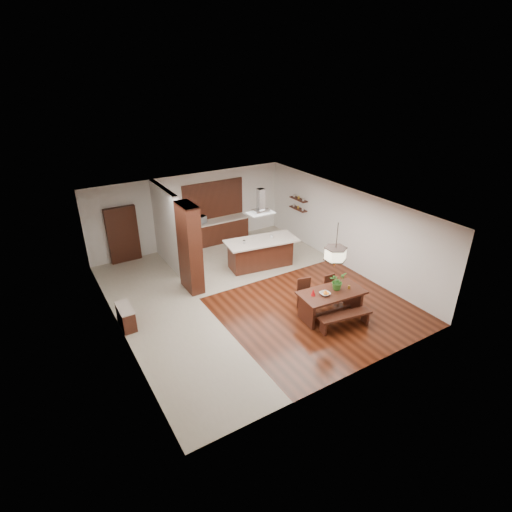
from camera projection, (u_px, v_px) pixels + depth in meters
room_shell at (247, 234)px, 11.95m from camera, size 9.00×9.04×2.92m
tile_hallway at (166, 318)px, 11.56m from camera, size 2.50×9.00×0.01m
tile_kitchen at (243, 256)px, 15.35m from camera, size 5.50×4.00×0.01m
soffit_band at (247, 208)px, 11.60m from camera, size 8.00×9.00×0.02m
partition_pier at (190, 248)px, 12.49m from camera, size 0.45×1.00×2.90m
partition_stub at (167, 227)px, 14.10m from camera, size 0.18×2.40×2.90m
hallway_console at (126, 317)px, 11.08m from camera, size 0.37×0.88×0.63m
hallway_doorway at (123, 235)px, 14.51m from camera, size 1.10×0.20×2.10m
rear_counter at (217, 231)px, 16.34m from camera, size 2.60×0.62×0.95m
kitchen_window at (213, 200)px, 15.99m from camera, size 2.60×0.08×1.50m
shelf_lower at (298, 209)px, 16.05m from camera, size 0.26×0.90×0.04m
shelf_upper at (299, 199)px, 15.88m from camera, size 0.26×0.90×0.04m
dining_table at (331, 298)px, 11.47m from camera, size 1.98×1.11×0.79m
dining_bench at (345, 321)px, 11.07m from camera, size 1.60×0.59×0.44m
dining_chair_left at (306, 295)px, 11.79m from camera, size 0.52×0.52×0.96m
dining_chair_right at (332, 290)px, 12.19m from camera, size 0.40×0.40×0.87m
pendant_lantern at (336, 245)px, 10.75m from camera, size 0.64×0.64×1.31m
foliage_plant at (337, 281)px, 11.42m from camera, size 0.55×0.51×0.51m
fruit_bowl at (325, 294)px, 11.21m from camera, size 0.29×0.29×0.07m
napkin_cone at (313, 292)px, 11.16m from camera, size 0.16×0.16×0.20m
gold_ornament at (349, 287)px, 11.52m from camera, size 0.08×0.08×0.10m
kitchen_island at (261, 253)px, 14.33m from camera, size 2.68×1.45×1.05m
range_hood at (261, 201)px, 13.49m from camera, size 0.90×0.55×0.87m
island_cup at (272, 237)px, 14.21m from camera, size 0.16×0.16×0.10m
microwave at (199, 220)px, 15.73m from camera, size 0.64×0.53×0.30m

